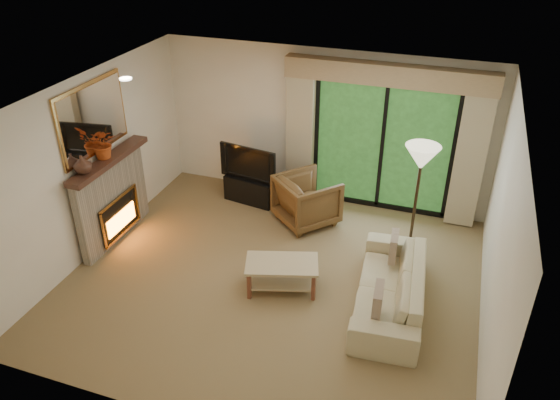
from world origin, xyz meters
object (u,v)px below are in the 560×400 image
(coffee_table, at_px, (282,276))
(armchair, at_px, (307,200))
(media_console, at_px, (252,189))
(sofa, at_px, (390,286))

(coffee_table, bearing_deg, armchair, 78.68)
(media_console, xyz_separation_m, coffee_table, (1.28, -2.12, -0.01))
(armchair, distance_m, coffee_table, 1.78)
(media_console, relative_size, armchair, 1.02)
(armchair, height_order, sofa, armchair)
(armchair, relative_size, sofa, 0.42)
(media_console, distance_m, coffee_table, 2.47)
(sofa, bearing_deg, armchair, -139.99)
(sofa, height_order, coffee_table, sofa)
(sofa, xyz_separation_m, coffee_table, (-1.42, -0.14, -0.09))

